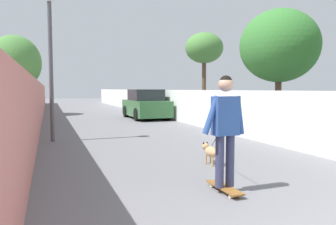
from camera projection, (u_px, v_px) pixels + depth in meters
The scene contains 11 objects.
ground_plane at pixel (109, 121), 15.79m from camera, with size 80.00×80.00×0.00m, color slate.
wall_left at pixel (36, 105), 12.73m from camera, with size 48.00×0.30×1.85m, color #CC726B.
fence_right at pixel (185, 106), 14.99m from camera, with size 48.00×0.30×1.52m, color white.
tree_right_near at pixel (279, 46), 11.19m from camera, with size 2.73×2.73×4.33m.
tree_right_far at pixel (204, 49), 16.24m from camera, with size 1.92×1.92×4.42m.
tree_left_distant at pixel (15, 63), 18.65m from camera, with size 2.95×2.95×4.68m.
lamp_post at pixel (50, 39), 9.35m from camera, with size 0.36×0.36×4.44m.
skateboard at pixel (224, 188), 4.86m from camera, with size 0.80×0.21×0.08m.
person_skateboarder at pixel (225, 122), 4.79m from camera, with size 0.22×0.71×1.68m.
dog at pixel (211, 151), 6.63m from camera, with size 1.99×0.78×1.06m.
car_near at pixel (146, 105), 16.98m from camera, with size 3.81×1.80×1.54m.
Camera 1 is at (-1.75, 2.77, 1.56)m, focal length 34.30 mm.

